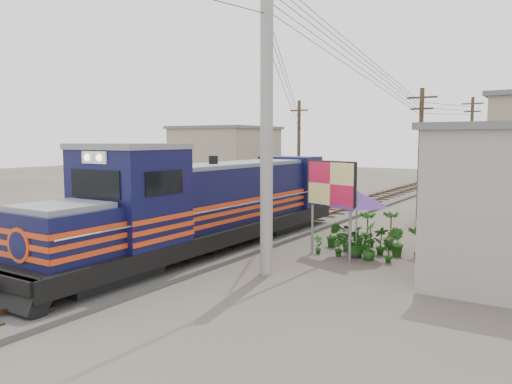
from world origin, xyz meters
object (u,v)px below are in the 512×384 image
Objects in this scene: locomotive at (204,207)px; vendor at (431,227)px; billboard at (331,186)px; market_umbrella at (357,199)px.

locomotive is 9.04× the size of vendor.
billboard is (4.30, 1.82, 0.84)m from locomotive.
billboard is 4.56m from vendor.
billboard is at bearing 22.91° from locomotive.
vendor is (2.78, 3.19, -1.69)m from billboard.
vendor is at bearing 53.01° from market_umbrella.
locomotive is at bearing 30.97° from vendor.
market_umbrella is 3.56m from vendor.
market_umbrella is 1.58× the size of vendor.
market_umbrella is at bearing 48.71° from vendor.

